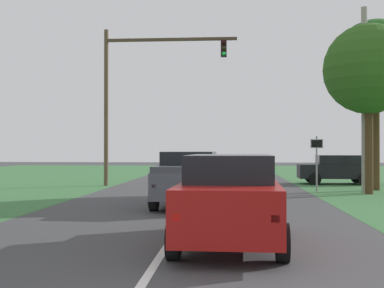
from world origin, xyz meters
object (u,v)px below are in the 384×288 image
(oak_tree_right, at_px, (376,64))
(utility_pole_right, at_px, (364,100))
(keep_moving_sign, at_px, (317,156))
(red_suv_near, at_px, (230,197))
(extra_tree_1, at_px, (369,69))
(crossing_suv_far, at_px, (337,169))
(traffic_light, at_px, (138,84))
(pickup_truck_lead, at_px, (190,179))

(oak_tree_right, height_order, utility_pole_right, utility_pole_right)
(keep_moving_sign, xyz_separation_m, oak_tree_right, (3.09, 1.15, 4.57))
(red_suv_near, xyz_separation_m, extra_tree_1, (6.32, 12.72, 4.65))
(crossing_suv_far, relative_size, utility_pole_right, 0.51)
(traffic_light, height_order, crossing_suv_far, traffic_light)
(red_suv_near, bearing_deg, extra_tree_1, 63.58)
(traffic_light, bearing_deg, oak_tree_right, -9.79)
(utility_pole_right, bearing_deg, extra_tree_1, -87.87)
(traffic_light, bearing_deg, extra_tree_1, -20.81)
(red_suv_near, distance_m, oak_tree_right, 17.40)
(red_suv_near, distance_m, pickup_truck_lead, 7.28)
(traffic_light, distance_m, utility_pole_right, 12.04)
(pickup_truck_lead, distance_m, oak_tree_right, 12.79)
(keep_moving_sign, height_order, extra_tree_1, extra_tree_1)
(red_suv_near, relative_size, pickup_truck_lead, 1.01)
(oak_tree_right, xyz_separation_m, extra_tree_1, (-0.93, -2.21, -0.60))
(red_suv_near, distance_m, extra_tree_1, 14.94)
(oak_tree_right, relative_size, extra_tree_1, 1.09)
(pickup_truck_lead, bearing_deg, oak_tree_right, 41.93)
(traffic_light, xyz_separation_m, utility_pole_right, (11.39, -3.68, -1.33))
(keep_moving_sign, relative_size, utility_pole_right, 0.31)
(pickup_truck_lead, bearing_deg, extra_tree_1, 35.79)
(oak_tree_right, bearing_deg, pickup_truck_lead, -138.07)
(utility_pole_right, bearing_deg, pickup_truck_lead, -141.03)
(red_suv_near, xyz_separation_m, utility_pole_right, (6.29, 13.38, 3.33))
(oak_tree_right, relative_size, utility_pole_right, 0.97)
(keep_moving_sign, xyz_separation_m, crossing_suv_far, (2.14, 5.65, -0.80))
(utility_pole_right, relative_size, extra_tree_1, 1.12)
(crossing_suv_far, bearing_deg, keep_moving_sign, -110.77)
(keep_moving_sign, distance_m, crossing_suv_far, 6.09)
(oak_tree_right, bearing_deg, keep_moving_sign, -159.56)
(pickup_truck_lead, xyz_separation_m, keep_moving_sign, (5.57, 6.63, 0.70))
(pickup_truck_lead, distance_m, utility_pole_right, 10.48)
(crossing_suv_far, bearing_deg, utility_pole_right, -90.01)
(keep_moving_sign, relative_size, crossing_suv_far, 0.60)
(traffic_light, xyz_separation_m, extra_tree_1, (11.41, -4.34, -0.01))
(utility_pole_right, bearing_deg, oak_tree_right, 58.30)
(keep_moving_sign, height_order, utility_pole_right, utility_pole_right)
(red_suv_near, height_order, crossing_suv_far, red_suv_near)
(utility_pole_right, xyz_separation_m, extra_tree_1, (0.02, -0.66, 1.32))
(extra_tree_1, bearing_deg, keep_moving_sign, 154.02)
(traffic_light, bearing_deg, utility_pole_right, -17.89)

